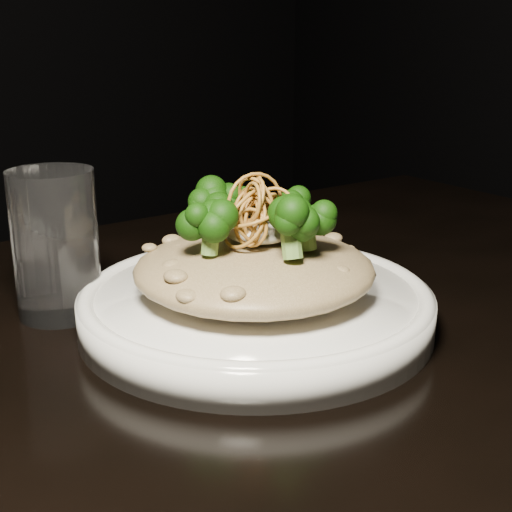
{
  "coord_description": "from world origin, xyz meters",
  "views": [
    {
      "loc": [
        -0.25,
        -0.34,
        0.97
      ],
      "look_at": [
        0.04,
        0.07,
        0.81
      ],
      "focal_mm": 50.0,
      "sensor_mm": 36.0,
      "label": 1
    }
  ],
  "objects": [
    {
      "name": "table",
      "position": [
        0.0,
        0.0,
        0.67
      ],
      "size": [
        1.1,
        0.8,
        0.75
      ],
      "color": "black",
      "rests_on": "ground"
    },
    {
      "name": "plate",
      "position": [
        0.04,
        0.07,
        0.76
      ],
      "size": [
        0.26,
        0.26,
        0.03
      ],
      "primitive_type": "cylinder",
      "color": "white",
      "rests_on": "table"
    },
    {
      "name": "risotto",
      "position": [
        0.03,
        0.07,
        0.8
      ],
      "size": [
        0.18,
        0.18,
        0.04
      ],
      "primitive_type": "ellipsoid",
      "color": "brown",
      "rests_on": "plate"
    },
    {
      "name": "broccoli",
      "position": [
        0.04,
        0.07,
        0.84
      ],
      "size": [
        0.12,
        0.12,
        0.04
      ],
      "primitive_type": null,
      "color": "black",
      "rests_on": "risotto"
    },
    {
      "name": "cheese",
      "position": [
        0.04,
        0.07,
        0.82
      ],
      "size": [
        0.05,
        0.05,
        0.01
      ],
      "primitive_type": "ellipsoid",
      "color": "silver",
      "rests_on": "risotto"
    },
    {
      "name": "shallots",
      "position": [
        0.03,
        0.06,
        0.85
      ],
      "size": [
        0.05,
        0.05,
        0.03
      ],
      "primitive_type": null,
      "color": "brown",
      "rests_on": "cheese"
    },
    {
      "name": "drinking_glass",
      "position": [
        -0.07,
        0.18,
        0.81
      ],
      "size": [
        0.08,
        0.08,
        0.11
      ],
      "primitive_type": "cylinder",
      "rotation": [
        0.0,
        0.0,
        0.3
      ],
      "color": "silver",
      "rests_on": "table"
    }
  ]
}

